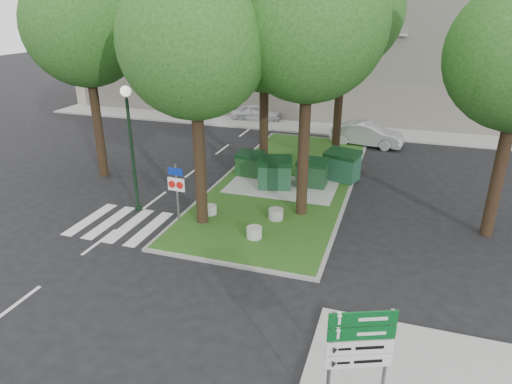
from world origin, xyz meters
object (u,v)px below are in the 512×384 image
at_px(dumpster_a, 250,164).
at_px(bollard_left, 210,210).
at_px(tree_median_near_right, 312,6).
at_px(litter_bin, 338,162).
at_px(car_silver, 367,134).
at_px(car_white, 256,112).
at_px(directional_sign, 359,349).
at_px(tree_median_mid, 267,29).
at_px(traffic_sign_pole, 177,185).
at_px(dumpster_b, 275,173).
at_px(bollard_mid, 254,232).
at_px(dumpster_d, 342,165).
at_px(bollard_right, 276,214).
at_px(tree_street_left, 85,13).
at_px(dumpster_c, 312,173).
at_px(street_lamp, 130,135).
at_px(tree_median_near_left, 196,27).

distance_m(dumpster_a, bollard_left, 4.83).
bearing_deg(tree_median_near_right, bollard_left, -159.74).
xyz_separation_m(litter_bin, car_silver, (0.98, 5.19, 0.19)).
bearing_deg(car_white, directional_sign, -161.95).
xyz_separation_m(tree_median_mid, traffic_sign_pole, (-1.59, -6.63, -5.43)).
bearing_deg(dumpster_b, tree_median_near_right, -64.94).
height_order(dumpster_b, car_white, dumpster_b).
bearing_deg(bollard_mid, dumpster_d, 72.91).
height_order(car_white, car_silver, car_silver).
bearing_deg(bollard_right, traffic_sign_pole, -162.14).
height_order(bollard_right, litter_bin, litter_bin).
xyz_separation_m(tree_street_left, litter_bin, (11.00, 4.25, -7.13)).
bearing_deg(dumpster_c, litter_bin, 73.87).
distance_m(tree_median_near_right, bollard_mid, 8.21).
bearing_deg(bollard_right, car_silver, 78.60).
relative_size(litter_bin, car_silver, 0.18).
height_order(dumpster_b, dumpster_d, dumpster_d).
relative_size(dumpster_c, bollard_right, 2.41).
bearing_deg(dumpster_c, street_lamp, -143.34).
distance_m(traffic_sign_pole, car_silver, 14.43).
bearing_deg(dumpster_c, traffic_sign_pole, -129.09).
relative_size(bollard_mid, street_lamp, 0.11).
relative_size(bollard_left, car_white, 0.14).
height_order(bollard_right, bollard_mid, bollard_right).
xyz_separation_m(dumpster_b, dumpster_d, (2.81, 1.98, 0.01)).
bearing_deg(litter_bin, tree_median_near_left, -117.30).
xyz_separation_m(bollard_right, car_white, (-6.01, 15.88, 0.30)).
height_order(dumpster_a, directional_sign, directional_sign).
relative_size(litter_bin, directional_sign, 0.30).
bearing_deg(tree_median_near_right, litter_bin, 85.01).
height_order(tree_median_near_right, car_white, tree_median_near_right).
distance_m(tree_street_left, dumpster_b, 11.02).
bearing_deg(tree_street_left, dumpster_a, 15.93).
bearing_deg(traffic_sign_pole, car_silver, 68.40).
relative_size(dumpster_c, car_silver, 0.33).
height_order(dumpster_c, car_silver, dumpster_c).
bearing_deg(litter_bin, bollard_left, -119.94).
distance_m(dumpster_a, dumpster_c, 3.23).
relative_size(dumpster_d, directional_sign, 0.69).
xyz_separation_m(tree_median_near_left, bollard_right, (2.59, 1.06, -6.99)).
bearing_deg(dumpster_d, car_white, 142.24).
bearing_deg(car_silver, tree_median_near_left, 165.94).
bearing_deg(street_lamp, litter_bin, 45.61).
distance_m(litter_bin, directional_sign, 15.54).
xyz_separation_m(dumpster_a, dumpster_c, (3.20, -0.43, 0.04)).
bearing_deg(car_white, tree_median_near_left, -172.93).
bearing_deg(bollard_left, dumpster_c, 53.28).
bearing_deg(directional_sign, car_silver, 72.25).
xyz_separation_m(dumpster_b, car_silver, (3.38, 8.61, -0.11)).
xyz_separation_m(dumpster_d, bollard_right, (-1.82, -5.25, -0.50)).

